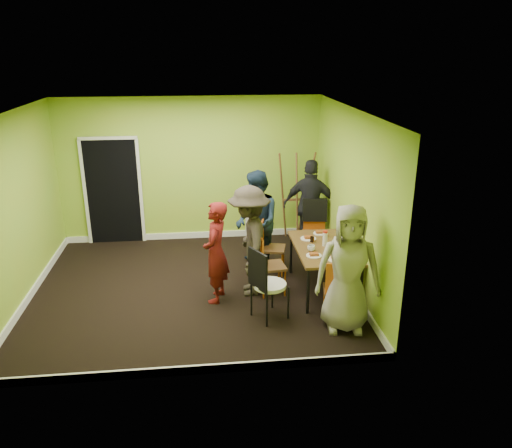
{
  "coord_description": "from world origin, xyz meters",
  "views": [
    {
      "loc": [
        0.21,
        -7.25,
        3.69
      ],
      "look_at": [
        1.02,
        0.0,
        1.06
      ],
      "focal_mm": 35.0,
      "sensor_mm": 36.0,
      "label": 1
    }
  ],
  "objects_px": {
    "person_front_end": "(348,269)",
    "person_left_near": "(249,241)",
    "easel": "(295,198)",
    "person_left_far": "(257,221)",
    "dining_table": "(324,250)",
    "blue_bottle": "(342,249)",
    "person_standing": "(216,252)",
    "chair_left_far": "(269,243)",
    "chair_bentwood": "(266,281)",
    "chair_left_near": "(267,261)",
    "chair_back_end": "(315,216)",
    "chair_front_end": "(337,287)",
    "orange_bottle": "(313,240)",
    "thermos": "(325,239)",
    "person_back_end": "(311,206)"
  },
  "relations": [
    {
      "from": "chair_left_near",
      "to": "chair_back_end",
      "type": "height_order",
      "value": "chair_back_end"
    },
    {
      "from": "chair_front_end",
      "to": "chair_bentwood",
      "type": "xyz_separation_m",
      "value": [
        -1.0,
        0.11,
        0.09
      ]
    },
    {
      "from": "person_left_near",
      "to": "chair_bentwood",
      "type": "bearing_deg",
      "value": 12.5
    },
    {
      "from": "easel",
      "to": "orange_bottle",
      "type": "xyz_separation_m",
      "value": [
        -0.07,
        -1.94,
        -0.1
      ]
    },
    {
      "from": "chair_left_far",
      "to": "person_standing",
      "type": "relative_size",
      "value": 0.6
    },
    {
      "from": "thermos",
      "to": "person_front_end",
      "type": "xyz_separation_m",
      "value": [
        0.02,
        -1.16,
        0.03
      ]
    },
    {
      "from": "chair_left_far",
      "to": "chair_bentwood",
      "type": "height_order",
      "value": "chair_bentwood"
    },
    {
      "from": "person_standing",
      "to": "person_left_far",
      "type": "relative_size",
      "value": 0.9
    },
    {
      "from": "chair_bentwood",
      "to": "person_left_near",
      "type": "bearing_deg",
      "value": 161.2
    },
    {
      "from": "chair_left_far",
      "to": "orange_bottle",
      "type": "xyz_separation_m",
      "value": [
        0.63,
        -0.56,
        0.26
      ]
    },
    {
      "from": "chair_bentwood",
      "to": "person_left_far",
      "type": "bearing_deg",
      "value": 149.04
    },
    {
      "from": "chair_front_end",
      "to": "person_left_far",
      "type": "relative_size",
      "value": 0.52
    },
    {
      "from": "chair_back_end",
      "to": "person_left_far",
      "type": "xyz_separation_m",
      "value": [
        -1.11,
        -0.48,
        0.11
      ]
    },
    {
      "from": "chair_bentwood",
      "to": "blue_bottle",
      "type": "xyz_separation_m",
      "value": [
        1.18,
        0.42,
        0.25
      ]
    },
    {
      "from": "chair_left_far",
      "to": "person_front_end",
      "type": "distance_m",
      "value": 2.09
    },
    {
      "from": "chair_back_end",
      "to": "dining_table",
      "type": "bearing_deg",
      "value": 91.78
    },
    {
      "from": "chair_left_near",
      "to": "orange_bottle",
      "type": "bearing_deg",
      "value": 97.81
    },
    {
      "from": "person_standing",
      "to": "person_left_near",
      "type": "xyz_separation_m",
      "value": [
        0.52,
        0.18,
        0.08
      ]
    },
    {
      "from": "person_front_end",
      "to": "person_left_near",
      "type": "bearing_deg",
      "value": 143.89
    },
    {
      "from": "orange_bottle",
      "to": "person_left_near",
      "type": "distance_m",
      "value": 1.04
    },
    {
      "from": "easel",
      "to": "thermos",
      "type": "height_order",
      "value": "easel"
    },
    {
      "from": "chair_bentwood",
      "to": "easel",
      "type": "distance_m",
      "value": 3.09
    },
    {
      "from": "person_standing",
      "to": "chair_left_near",
      "type": "bearing_deg",
      "value": 113.6
    },
    {
      "from": "chair_left_far",
      "to": "chair_front_end",
      "type": "bearing_deg",
      "value": 37.95
    },
    {
      "from": "thermos",
      "to": "person_standing",
      "type": "height_order",
      "value": "person_standing"
    },
    {
      "from": "chair_front_end",
      "to": "person_standing",
      "type": "relative_size",
      "value": 0.57
    },
    {
      "from": "chair_back_end",
      "to": "chair_bentwood",
      "type": "height_order",
      "value": "chair_bentwood"
    },
    {
      "from": "person_left_near",
      "to": "person_standing",
      "type": "bearing_deg",
      "value": -67.97
    },
    {
      "from": "easel",
      "to": "chair_left_near",
      "type": "bearing_deg",
      "value": -111.39
    },
    {
      "from": "dining_table",
      "to": "chair_back_end",
      "type": "distance_m",
      "value": 1.44
    },
    {
      "from": "person_left_far",
      "to": "dining_table",
      "type": "bearing_deg",
      "value": 30.96
    },
    {
      "from": "chair_left_near",
      "to": "blue_bottle",
      "type": "height_order",
      "value": "chair_left_near"
    },
    {
      "from": "dining_table",
      "to": "person_left_near",
      "type": "height_order",
      "value": "person_left_near"
    },
    {
      "from": "chair_left_near",
      "to": "person_back_end",
      "type": "bearing_deg",
      "value": 140.59
    },
    {
      "from": "thermos",
      "to": "person_left_near",
      "type": "bearing_deg",
      "value": 178.59
    },
    {
      "from": "chair_back_end",
      "to": "thermos",
      "type": "distance_m",
      "value": 1.4
    },
    {
      "from": "chair_back_end",
      "to": "person_standing",
      "type": "relative_size",
      "value": 0.69
    },
    {
      "from": "chair_bentwood",
      "to": "easel",
      "type": "relative_size",
      "value": 0.59
    },
    {
      "from": "chair_left_near",
      "to": "thermos",
      "type": "distance_m",
      "value": 0.96
    },
    {
      "from": "easel",
      "to": "person_left_far",
      "type": "xyz_separation_m",
      "value": [
        -0.89,
        -1.21,
        -0.03
      ]
    },
    {
      "from": "chair_left_far",
      "to": "chair_left_near",
      "type": "relative_size",
      "value": 0.97
    },
    {
      "from": "thermos",
      "to": "person_left_near",
      "type": "xyz_separation_m",
      "value": [
        -1.17,
        0.03,
        0.01
      ]
    },
    {
      "from": "orange_bottle",
      "to": "person_standing",
      "type": "xyz_separation_m",
      "value": [
        -1.55,
        -0.33,
        -0.01
      ]
    },
    {
      "from": "chair_front_end",
      "to": "person_standing",
      "type": "bearing_deg",
      "value": 166.69
    },
    {
      "from": "easel",
      "to": "person_front_end",
      "type": "height_order",
      "value": "easel"
    },
    {
      "from": "easel",
      "to": "dining_table",
      "type": "bearing_deg",
      "value": -88.45
    },
    {
      "from": "chair_bentwood",
      "to": "chair_back_end",
      "type": "bearing_deg",
      "value": 123.12
    },
    {
      "from": "blue_bottle",
      "to": "person_standing",
      "type": "distance_m",
      "value": 1.86
    },
    {
      "from": "chair_front_end",
      "to": "person_standing",
      "type": "height_order",
      "value": "person_standing"
    },
    {
      "from": "chair_left_near",
      "to": "chair_front_end",
      "type": "relative_size",
      "value": 1.08
    }
  ]
}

